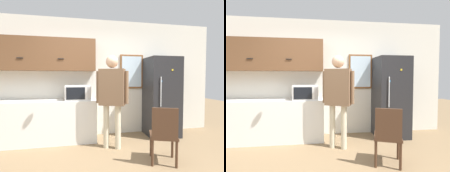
% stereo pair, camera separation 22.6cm
% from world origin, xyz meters
% --- Properties ---
extents(back_wall, '(6.00, 0.06, 2.70)m').
position_xyz_m(back_wall, '(0.00, 1.96, 1.35)').
color(back_wall, silver).
rests_on(back_wall, ground_plane).
extents(counter, '(2.20, 0.59, 0.88)m').
position_xyz_m(counter, '(-1.10, 1.63, 0.44)').
color(counter, silver).
rests_on(counter, ground_plane).
extents(upper_cabinets, '(2.20, 0.39, 0.68)m').
position_xyz_m(upper_cabinets, '(-1.10, 1.74, 1.84)').
color(upper_cabinets, brown).
extents(microwave, '(0.52, 0.40, 0.31)m').
position_xyz_m(microwave, '(-0.38, 1.57, 1.04)').
color(microwave, white).
rests_on(microwave, counter).
extents(person, '(0.58, 0.40, 1.77)m').
position_xyz_m(person, '(0.25, 1.06, 1.09)').
color(person, beige).
rests_on(person, ground_plane).
extents(refrigerator, '(0.71, 0.69, 1.82)m').
position_xyz_m(refrigerator, '(1.54, 1.59, 0.91)').
color(refrigerator, '#232326').
rests_on(refrigerator, ground_plane).
extents(chair, '(0.53, 0.53, 0.90)m').
position_xyz_m(chair, '(0.92, 0.29, 0.50)').
color(chair, '#472D1E').
rests_on(chair, ground_plane).
extents(window, '(0.57, 0.05, 0.82)m').
position_xyz_m(window, '(0.91, 1.91, 1.50)').
color(window, brown).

